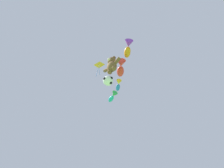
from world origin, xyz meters
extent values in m
ellipsoid|color=brown|center=(0.91, 6.83, 13.92)|extent=(1.09, 0.93, 1.33)
sphere|color=brown|center=(0.91, 6.83, 14.90)|extent=(0.91, 0.91, 0.91)
sphere|color=beige|center=(0.91, 6.44, 14.84)|extent=(0.38, 0.38, 0.38)
sphere|color=brown|center=(0.58, 6.83, 15.26)|extent=(0.37, 0.37, 0.37)
cylinder|color=brown|center=(0.12, 6.83, 14.15)|extent=(0.79, 0.35, 0.62)
sphere|color=brown|center=(0.61, 6.83, 13.29)|extent=(0.49, 0.49, 0.49)
sphere|color=brown|center=(1.24, 6.83, 15.26)|extent=(0.37, 0.37, 0.37)
cylinder|color=brown|center=(1.70, 6.83, 14.15)|extent=(0.79, 0.35, 0.62)
sphere|color=brown|center=(1.21, 6.83, 13.29)|extent=(0.49, 0.49, 0.49)
sphere|color=white|center=(0.09, 7.12, 12.62)|extent=(1.01, 1.01, 1.01)
sphere|color=black|center=(0.55, 7.12, 12.62)|extent=(0.28, 0.28, 0.28)
sphere|color=black|center=(-0.01, 7.43, 12.94)|extent=(0.28, 0.28, 0.28)
sphere|color=black|center=(0.09, 6.66, 12.54)|extent=(0.28, 0.28, 0.28)
sphere|color=black|center=(0.31, 7.28, 12.24)|extent=(0.28, 0.28, 0.28)
ellipsoid|color=orange|center=(2.61, 7.45, 15.47)|extent=(1.40, 1.33, 0.57)
cone|color=purple|center=(3.36, 6.82, 15.47)|extent=(1.07, 1.09, 0.83)
sphere|color=black|center=(2.30, 7.72, 15.62)|extent=(0.15, 0.15, 0.15)
ellipsoid|color=red|center=(0.56, 8.52, 15.10)|extent=(1.54, 1.51, 0.67)
cone|color=red|center=(1.34, 7.80, 15.10)|extent=(1.22, 1.23, 0.98)
sphere|color=black|center=(0.24, 8.82, 15.28)|extent=(0.17, 0.17, 0.17)
ellipsoid|color=blue|center=(-1.47, 10.21, 15.35)|extent=(1.18, 1.09, 0.42)
cone|color=yellow|center=(-0.79, 9.67, 15.35)|extent=(0.87, 0.87, 0.62)
sphere|color=black|center=(-1.74, 10.44, 15.46)|extent=(0.11, 0.11, 0.11)
ellipsoid|color=#19ADB2|center=(-3.66, 11.16, 15.55)|extent=(1.35, 0.98, 0.51)
cone|color=green|center=(-2.77, 10.83, 15.55)|extent=(0.89, 0.93, 0.75)
sphere|color=black|center=(-4.02, 11.29, 15.69)|extent=(0.13, 0.13, 0.13)
cube|color=yellow|center=(-0.78, 6.48, 15.76)|extent=(0.98, 0.89, 1.30)
cylinder|color=blue|center=(-0.94, 6.43, 14.44)|extent=(0.03, 0.18, 1.81)
cylinder|color=blue|center=(-0.61, 6.43, 14.54)|extent=(0.03, 0.25, 1.61)
camera|label=1|loc=(6.86, 1.02, 1.25)|focal=24.00mm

